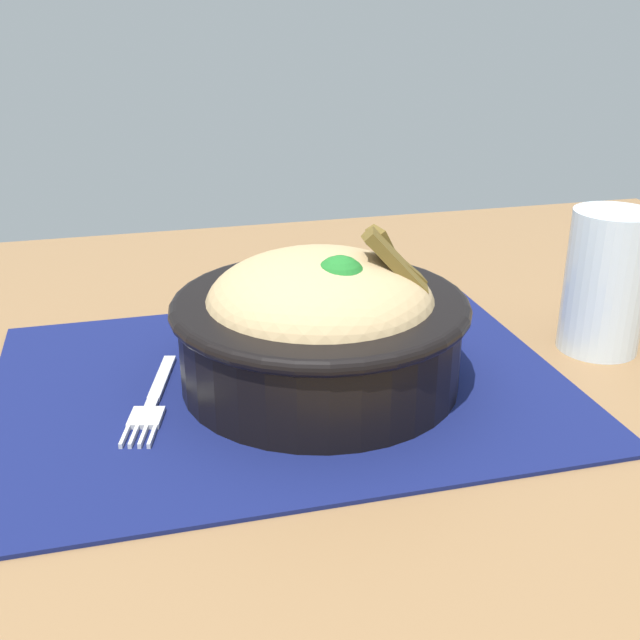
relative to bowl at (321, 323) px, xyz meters
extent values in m
cube|color=olive|center=(0.04, -0.01, -0.07)|extent=(1.26, 0.88, 0.04)
cylinder|color=brown|center=(-0.53, -0.39, -0.45)|extent=(0.04, 0.04, 0.72)
cube|color=#11194C|center=(0.03, 0.00, -0.05)|extent=(0.42, 0.31, 0.00)
cylinder|color=black|center=(0.00, 0.00, -0.01)|extent=(0.21, 0.21, 0.07)
torus|color=black|center=(0.00, 0.00, 0.01)|extent=(0.22, 0.22, 0.01)
ellipsoid|color=tan|center=(0.00, 0.00, 0.01)|extent=(0.18, 0.18, 0.07)
sphere|color=#1F6D26|center=(-0.01, 0.02, 0.04)|extent=(0.04, 0.04, 0.04)
cylinder|color=orange|center=(-0.04, -0.03, 0.03)|extent=(0.01, 0.03, 0.01)
cube|color=brown|center=(-0.05, 0.02, 0.05)|extent=(0.05, 0.03, 0.05)
cube|color=brown|center=(-0.05, 0.00, 0.05)|extent=(0.05, 0.02, 0.04)
cube|color=brown|center=(-0.05, -0.01, 0.04)|extent=(0.03, 0.02, 0.05)
cube|color=silver|center=(0.12, -0.03, -0.05)|extent=(0.03, 0.07, 0.00)
cube|color=silver|center=(0.13, 0.01, -0.05)|extent=(0.01, 0.01, 0.00)
cube|color=silver|center=(0.13, 0.03, -0.05)|extent=(0.03, 0.03, 0.00)
cube|color=silver|center=(0.14, 0.05, -0.05)|extent=(0.01, 0.02, 0.00)
cube|color=silver|center=(0.14, 0.05, -0.05)|extent=(0.01, 0.02, 0.00)
cube|color=silver|center=(0.13, 0.05, -0.05)|extent=(0.01, 0.02, 0.00)
cube|color=silver|center=(0.13, 0.05, -0.05)|extent=(0.01, 0.02, 0.00)
cylinder|color=silver|center=(-0.24, -0.01, 0.01)|extent=(0.06, 0.06, 0.12)
cylinder|color=silver|center=(-0.24, -0.01, -0.03)|extent=(0.06, 0.06, 0.04)
camera|label=1|loc=(0.13, 0.50, 0.22)|focal=43.51mm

